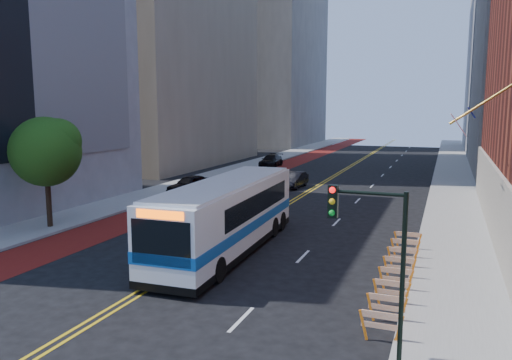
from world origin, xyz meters
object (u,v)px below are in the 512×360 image
object	(u,v)px
car_a	(190,184)
car_c	(271,161)
transit_bus	(228,215)
car_b	(294,180)
street_tree	(47,149)
traffic_signal	(371,240)

from	to	relation	value
car_a	car_c	size ratio (longest dim) A/B	0.91
transit_bus	car_c	world-z (taller)	transit_bus
car_c	car_a	bearing A→B (deg)	-93.64
transit_bus	car_c	distance (m)	37.01
car_b	car_a	bearing A→B (deg)	-137.75
street_tree	car_c	distance (m)	35.34
street_tree	car_b	xyz separation A→B (m)	(9.38, 20.55, -4.19)
street_tree	transit_bus	distance (m)	12.54
car_b	car_c	world-z (taller)	car_c
transit_bus	car_c	bearing A→B (deg)	103.83
car_a	transit_bus	bearing A→B (deg)	-42.89
car_c	traffic_signal	bearing A→B (deg)	-70.72
street_tree	car_a	distance (m)	14.92
traffic_signal	car_c	size ratio (longest dim) A/B	0.99
transit_bus	car_a	world-z (taller)	transit_bus
car_a	car_b	distance (m)	9.78
transit_bus	car_c	size ratio (longest dim) A/B	2.64
traffic_signal	car_b	world-z (taller)	traffic_signal
car_a	car_b	bearing A→B (deg)	52.82
street_tree	traffic_signal	bearing A→B (deg)	-24.82
street_tree	car_a	bearing A→B (deg)	82.21
transit_bus	car_c	xyz separation A→B (m)	(-10.14, 35.57, -1.19)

